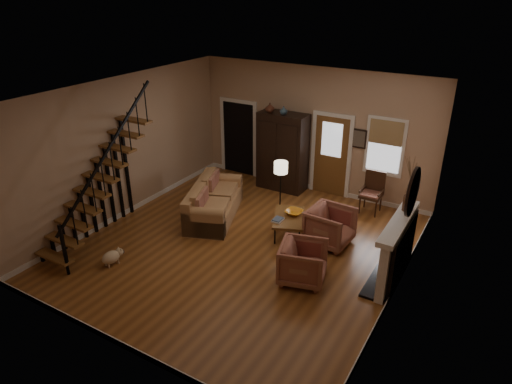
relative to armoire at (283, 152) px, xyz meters
The scene contains 15 objects.
room 1.49m from the armoire, 78.37° to the right, with size 7.00×7.33×3.30m.
staircase 4.94m from the armoire, 115.05° to the right, with size 0.94×2.80×3.20m, color brown, non-canonical shape.
fireplace 4.67m from the armoire, 34.69° to the right, with size 0.33×1.95×2.30m.
armoire is the anchor object (origin of this frame).
vase_a 1.23m from the armoire, 164.05° to the right, with size 0.24×0.24×0.25m, color #4C2619.
vase_b 1.16m from the armoire, 63.43° to the right, with size 0.20×0.20×0.21m, color #334C60.
sofa 2.49m from the armoire, 104.66° to the right, with size 0.95×2.20×0.82m, color #A97A4C, non-canonical shape.
coffee_table 2.65m from the armoire, 58.91° to the right, with size 0.66×1.12×0.43m, color brown, non-canonical shape.
bowl 2.48m from the armoire, 56.06° to the right, with size 0.38×0.38×0.09m, color orange.
books 2.79m from the armoire, 64.34° to the right, with size 0.21×0.28×0.05m, color beige, non-canonical shape.
armchair_left 4.34m from the armoire, 57.10° to the right, with size 0.84×0.86×0.78m, color brown.
armchair_right 3.14m from the armoire, 42.79° to the right, with size 0.88×0.91×0.83m, color brown.
floor_lamp 1.73m from the armoire, 63.94° to the right, with size 0.32×0.32×1.41m, color black, non-canonical shape.
side_chair 2.61m from the armoire, ahead, with size 0.54×0.54×1.02m, color #382011, non-canonical shape.
dog 5.30m from the armoire, 103.14° to the right, with size 0.25×0.43×0.31m, color beige, non-canonical shape.
Camera 1 is at (4.53, -7.10, 5.19)m, focal length 32.00 mm.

